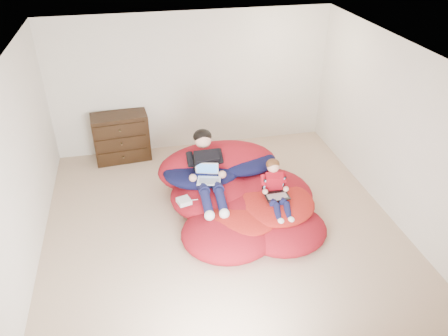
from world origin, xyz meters
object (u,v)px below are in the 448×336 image
at_px(beanbag_pile, 238,195).
at_px(older_boy, 207,167).
at_px(dresser, 121,137).
at_px(younger_boy, 276,187).
at_px(laptop_white, 208,175).
at_px(laptop_black, 276,190).

height_order(beanbag_pile, older_boy, older_boy).
bearing_deg(beanbag_pile, dresser, 130.20).
distance_m(younger_boy, laptop_white, 0.99).
relative_size(dresser, laptop_white, 2.57).
xyz_separation_m(beanbag_pile, older_boy, (-0.44, 0.15, 0.46)).
xyz_separation_m(older_boy, laptop_white, (0.00, -0.09, -0.08)).
relative_size(younger_boy, laptop_black, 2.41).
distance_m(younger_boy, laptop_black, 0.06).
height_order(dresser, older_boy, older_boy).
xyz_separation_m(dresser, younger_boy, (2.11, -2.34, 0.18)).
bearing_deg(older_boy, dresser, 124.01).
xyz_separation_m(dresser, beanbag_pile, (1.66, -1.97, -0.17)).
height_order(laptop_white, laptop_black, laptop_white).
distance_m(dresser, laptop_white, 2.27).
bearing_deg(beanbag_pile, laptop_black, -40.26).
relative_size(dresser, laptop_black, 2.97).
xyz_separation_m(beanbag_pile, laptop_white, (-0.44, 0.07, 0.38)).
bearing_deg(beanbag_pile, younger_boy, -39.96).
bearing_deg(younger_boy, dresser, 132.01).
distance_m(dresser, older_boy, 2.21).
bearing_deg(younger_boy, beanbag_pile, 140.04).
height_order(dresser, laptop_white, dresser).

